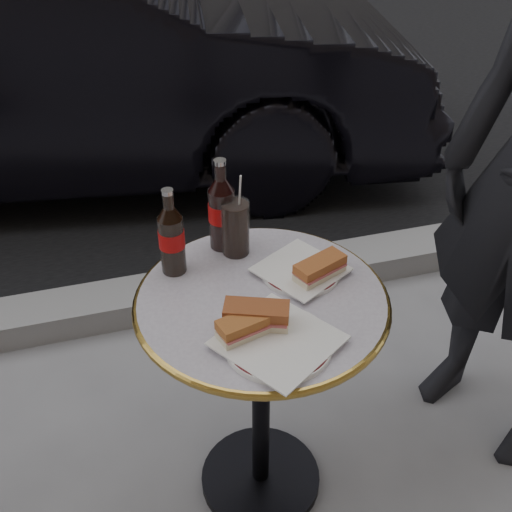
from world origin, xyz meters
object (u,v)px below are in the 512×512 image
object	(u,v)px
cola_bottle_left	(171,231)
parked_car	(35,53)
plate_left	(278,343)
cola_bottle_right	(221,204)
bistro_table	(261,400)
plate_right	(301,272)
cola_glass	(235,228)

from	to	relation	value
cola_bottle_left	parked_car	distance (m)	2.12
plate_left	cola_bottle_right	distance (m)	0.43
plate_left	cola_bottle_left	world-z (taller)	cola_bottle_left
cola_bottle_left	bistro_table	bearing A→B (deg)	-42.07
cola_bottle_right	cola_bottle_left	bearing A→B (deg)	-153.39
bistro_table	plate_right	bearing A→B (deg)	27.63
plate_left	cola_bottle_left	size ratio (longest dim) A/B	1.02
bistro_table	cola_bottle_left	distance (m)	0.54
cola_glass	parked_car	bearing A→B (deg)	104.03
plate_right	cola_bottle_right	distance (m)	0.27
parked_car	plate_right	bearing A→B (deg)	-154.77
plate_right	cola_glass	distance (m)	0.20
cola_bottle_left	cola_bottle_right	distance (m)	0.16
parked_car	cola_bottle_left	bearing A→B (deg)	-161.90
cola_bottle_left	cola_bottle_right	size ratio (longest dim) A/B	0.92
plate_left	bistro_table	bearing A→B (deg)	85.72
bistro_table	plate_right	distance (m)	0.40
plate_right	cola_bottle_left	xyz separation A→B (m)	(-0.30, 0.10, 0.11)
cola_bottle_right	cola_glass	bearing A→B (deg)	-55.65
cola_bottle_left	cola_glass	distance (m)	0.18
bistro_table	cola_glass	bearing A→B (deg)	93.50
bistro_table	parked_car	world-z (taller)	parked_car
plate_right	parked_car	bearing A→B (deg)	106.44
bistro_table	parked_car	xyz separation A→B (m)	(-0.53, 2.25, 0.28)
plate_right	parked_car	xyz separation A→B (m)	(-0.65, 2.19, -0.09)
plate_left	parked_car	size ratio (longest dim) A/B	0.06
plate_left	plate_right	world-z (taller)	plate_left
cola_glass	plate_left	bearing A→B (deg)	-90.07
plate_left	cola_bottle_right	world-z (taller)	cola_bottle_right
plate_right	parked_car	world-z (taller)	parked_car
bistro_table	cola_glass	size ratio (longest dim) A/B	4.81
plate_right	cola_bottle_left	distance (m)	0.34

